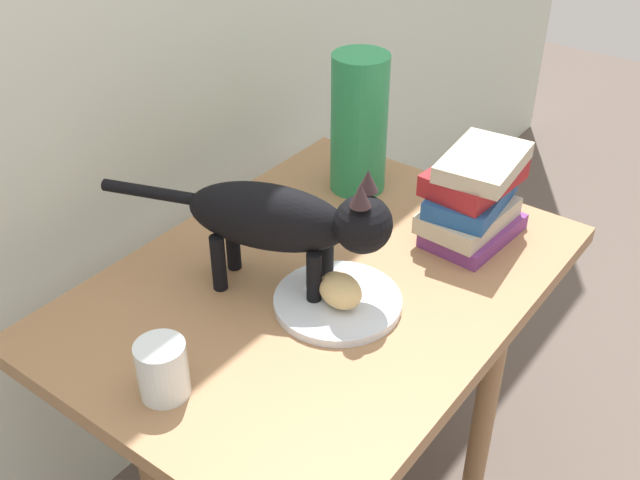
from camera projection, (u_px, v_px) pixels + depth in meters
The scene contains 7 objects.
side_table at pixel (320, 317), 1.31m from camera, with size 0.86×0.62×0.60m.
plate at pixel (338, 302), 1.20m from camera, with size 0.20×0.20×0.01m, color silver.
bread_roll at pixel (340, 290), 1.17m from camera, with size 0.08×0.06×0.05m, color #E0BC7A.
cat at pixel (285, 220), 1.17m from camera, with size 0.20×0.46×0.23m.
book_stack at pixel (474, 196), 1.33m from camera, with size 0.20×0.15×0.16m.
green_vase at pixel (359, 124), 1.44m from camera, with size 0.11×0.11×0.27m, color #288C51.
candle_jar at pixel (163, 372), 1.03m from camera, with size 0.07×0.07×0.08m.
Camera 1 is at (-0.81, -0.60, 1.37)m, focal length 42.67 mm.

